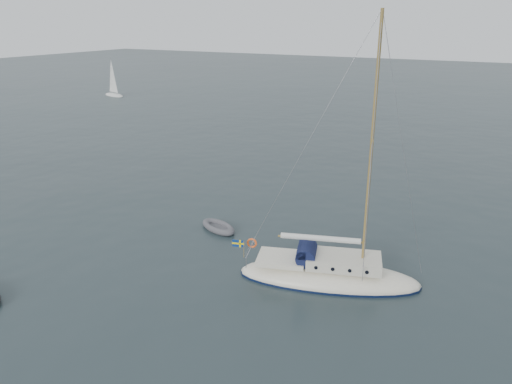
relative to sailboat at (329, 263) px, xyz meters
The scene contains 4 objects.
ground 2.40m from the sailboat, 152.76° to the left, with size 300.00×300.00×0.00m, color black.
sailboat is the anchor object (origin of this frame).
dinghy 9.25m from the sailboat, 161.59° to the left, with size 2.98×1.35×0.43m.
distant_yacht_a 71.79m from the sailboat, 142.26° to the left, with size 5.31×2.83×7.03m.
Camera 1 is at (9.62, -23.31, 13.18)m, focal length 35.00 mm.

